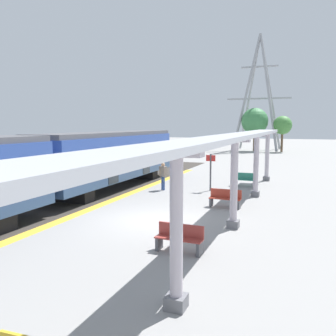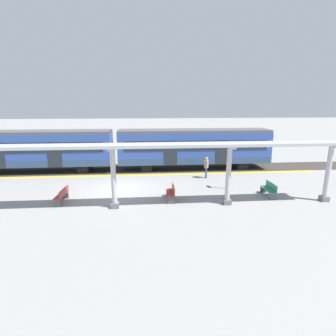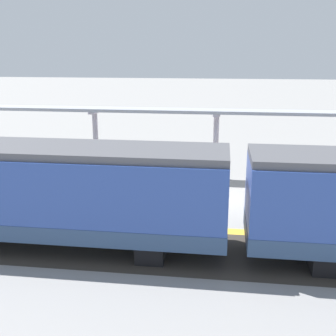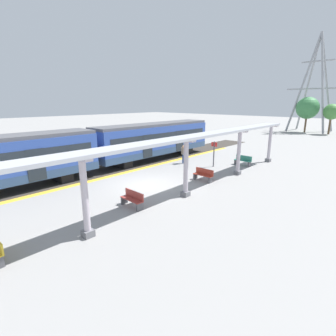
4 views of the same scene
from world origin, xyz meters
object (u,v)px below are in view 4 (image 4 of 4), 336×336
object	(u,v)px
canopy_pillar_second	(85,198)
platform_info_sign	(214,152)
canopy_pillar_third	(186,168)
passenger_waiting_near_edge	(183,152)
canopy_pillar_fourth	(239,152)
canopy_pillar_fifth	(270,143)
train_far_carriage	(155,140)
bench_near_end	(203,175)
bench_extra_slot	(243,160)
bench_mid_platform	(133,199)

from	to	relation	value
canopy_pillar_second	platform_info_sign	distance (m)	14.00
canopy_pillar_third	passenger_waiting_near_edge	size ratio (longest dim) A/B	2.05
canopy_pillar_second	canopy_pillar_fourth	xyz separation A→B (m)	(0.00, 12.86, 0.00)
platform_info_sign	canopy_pillar_fourth	bearing A→B (deg)	-17.32
canopy_pillar_second	canopy_pillar_fifth	bearing A→B (deg)	90.00
train_far_carriage	bench_near_end	world-z (taller)	train_far_carriage
canopy_pillar_fourth	canopy_pillar_fifth	xyz separation A→B (m)	(0.00, 5.94, 0.00)
canopy_pillar_third	bench_extra_slot	world-z (taller)	canopy_pillar_third
train_far_carriage	passenger_waiting_near_edge	bearing A→B (deg)	7.28
bench_extra_slot	train_far_carriage	bearing A→B (deg)	-155.65
canopy_pillar_fifth	canopy_pillar_fourth	bearing A→B (deg)	-90.00
train_far_carriage	bench_mid_platform	distance (m)	11.99
canopy_pillar_fourth	canopy_pillar_fifth	distance (m)	5.94
canopy_pillar_second	bench_extra_slot	bearing A→B (deg)	93.91
canopy_pillar_fifth	bench_mid_platform	size ratio (longest dim) A/B	2.25
train_far_carriage	bench_mid_platform	bearing A→B (deg)	-50.34
canopy_pillar_second	bench_mid_platform	world-z (taller)	canopy_pillar_second
canopy_pillar_fourth	canopy_pillar_fifth	bearing A→B (deg)	90.00
canopy_pillar_fifth	platform_info_sign	bearing A→B (deg)	-118.31
canopy_pillar_fourth	bench_near_end	size ratio (longest dim) A/B	2.26
platform_info_sign	passenger_waiting_near_edge	bearing A→B (deg)	-162.95
platform_info_sign	canopy_pillar_fifth	bearing A→B (deg)	61.69
canopy_pillar_third	platform_info_sign	world-z (taller)	canopy_pillar_third
train_far_carriage	platform_info_sign	xyz separation A→B (m)	(5.93, 1.24, -0.50)
bench_extra_slot	passenger_waiting_near_edge	size ratio (longest dim) A/B	0.91
train_far_carriage	canopy_pillar_third	xyz separation A→B (m)	(8.67, -6.01, -0.10)
bench_near_end	bench_extra_slot	size ratio (longest dim) A/B	1.00
train_far_carriage	passenger_waiting_near_edge	world-z (taller)	train_far_carriage
canopy_pillar_third	canopy_pillar_fourth	size ratio (longest dim) A/B	1.00
train_far_carriage	platform_info_sign	bearing A→B (deg)	11.83
train_far_carriage	platform_info_sign	world-z (taller)	train_far_carriage
canopy_pillar_second	canopy_pillar_third	xyz separation A→B (m)	(0.00, 6.47, 0.00)
train_far_carriage	bench_near_end	xyz separation A→B (m)	(7.67, -2.74, -1.39)
passenger_waiting_near_edge	train_far_carriage	bearing A→B (deg)	-172.72
canopy_pillar_third	canopy_pillar_fourth	distance (m)	6.40
canopy_pillar_fourth	bench_mid_platform	distance (m)	9.70
canopy_pillar_fifth	bench_extra_slot	world-z (taller)	canopy_pillar_fifth
canopy_pillar_second	bench_mid_platform	size ratio (longest dim) A/B	2.25
train_far_carriage	canopy_pillar_third	bearing A→B (deg)	-34.72
passenger_waiting_near_edge	bench_near_end	bearing A→B (deg)	-35.26
canopy_pillar_second	passenger_waiting_near_edge	distance (m)	14.01
canopy_pillar_fifth	platform_info_sign	xyz separation A→B (m)	(-2.74, -5.09, -0.40)
canopy_pillar_fourth	bench_near_end	distance (m)	3.53
bench_extra_slot	canopy_pillar_third	bearing A→B (deg)	-83.42
canopy_pillar_third	canopy_pillar_fifth	xyz separation A→B (m)	(0.00, 12.34, 0.00)
canopy_pillar_fourth	bench_mid_platform	bearing A→B (deg)	-96.37
canopy_pillar_second	canopy_pillar_fifth	world-z (taller)	same
canopy_pillar_fifth	bench_near_end	world-z (taller)	canopy_pillar_fifth
train_far_carriage	bench_extra_slot	bearing A→B (deg)	24.35
canopy_pillar_fifth	bench_near_end	size ratio (longest dim) A/B	2.26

